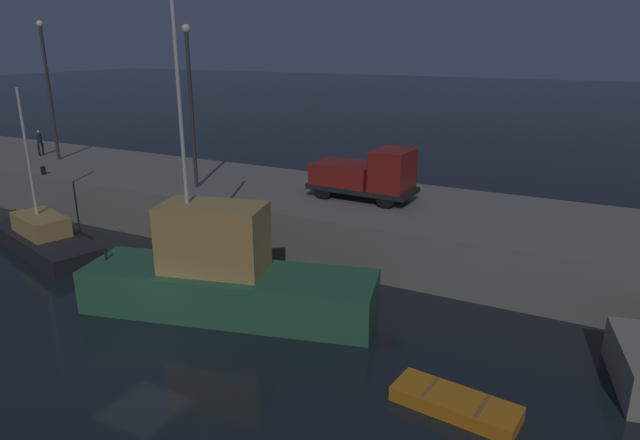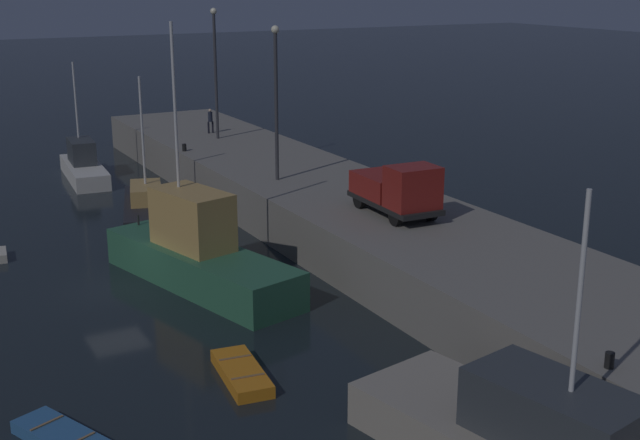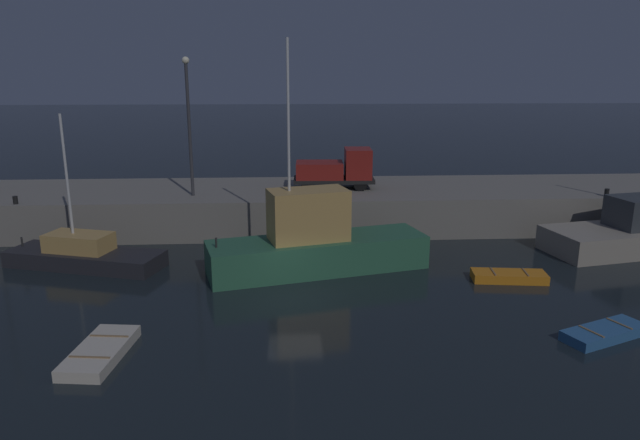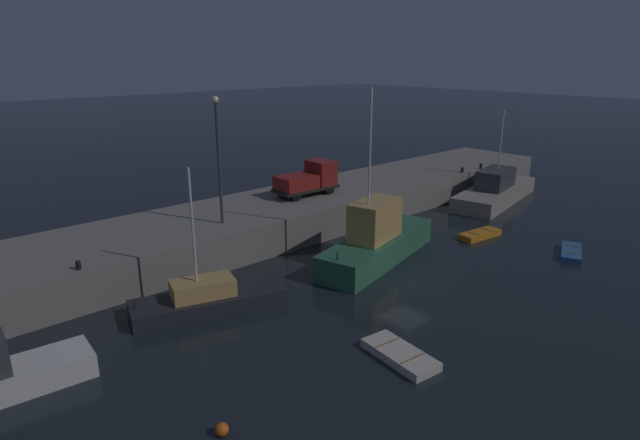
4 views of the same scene
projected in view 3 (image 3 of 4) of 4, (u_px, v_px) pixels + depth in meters
name	position (u px, v px, depth m)	size (l,w,h in m)	color
ground_plane	(295.00, 297.00, 26.38)	(320.00, 320.00, 0.00)	black
pier_quay	(292.00, 206.00, 38.64)	(64.54, 8.49, 2.48)	gray
fishing_boat_blue	(315.00, 244.00, 29.56)	(11.68, 5.71, 11.58)	#2D6647
fishing_boat_orange	(84.00, 254.00, 30.43)	(8.70, 4.79, 8.00)	#232328
dinghy_orange_near	(605.00, 333.00, 22.32)	(3.80, 2.55, 0.45)	#2D6099
rowboat_white_mid	(509.00, 276.00, 28.40)	(3.70, 1.72, 0.48)	orange
dinghy_red_small	(100.00, 352.00, 20.79)	(2.05, 3.91, 0.46)	beige
lamp_post_east	(189.00, 117.00, 34.89)	(0.44, 0.44, 8.42)	#38383D
utility_truck	(338.00, 169.00, 38.08)	(5.39, 2.45, 2.64)	black
bollard_central	(607.00, 193.00, 35.80)	(0.28, 0.28, 0.48)	black
bollard_east	(15.00, 200.00, 33.73)	(0.28, 0.28, 0.47)	black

